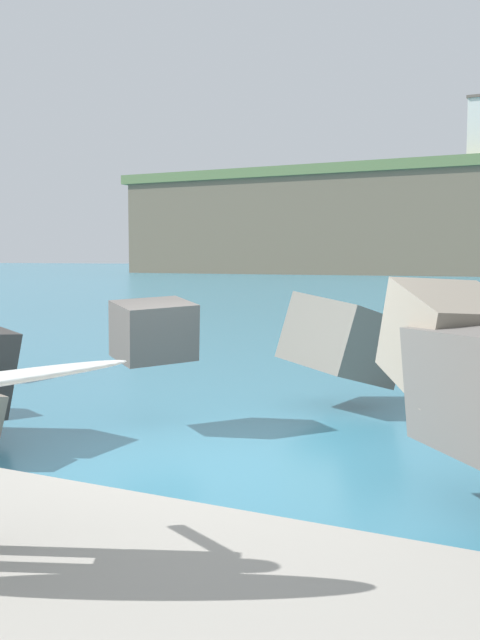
% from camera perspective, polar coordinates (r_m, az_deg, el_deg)
% --- Properties ---
extents(ground_plane, '(400.00, 400.00, 0.00)m').
position_cam_1_polar(ground_plane, '(7.71, -1.84, -10.70)').
color(ground_plane, teal).
extents(breakwater_jetty, '(30.80, 6.31, 1.95)m').
position_cam_1_polar(breakwater_jetty, '(8.02, 15.04, -3.43)').
color(breakwater_jetty, slate).
rests_on(breakwater_jetty, ground).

